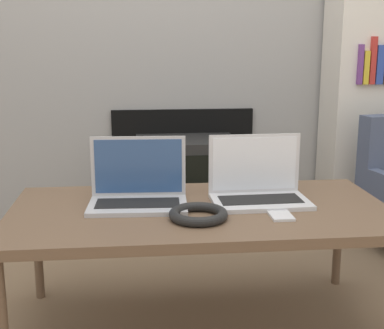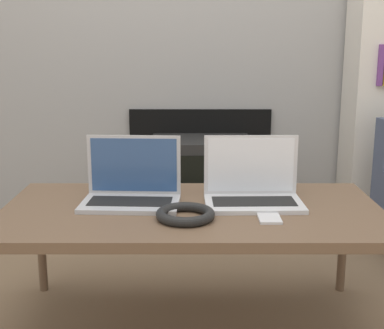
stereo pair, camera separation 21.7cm
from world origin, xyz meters
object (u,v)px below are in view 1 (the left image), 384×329
at_px(phone, 280,214).
at_px(laptop_right, 258,186).
at_px(headphones, 198,214).
at_px(laptop_left, 138,190).
at_px(tv, 186,183).

bearing_deg(phone, laptop_right, 101.29).
height_order(laptop_right, headphones, laptop_right).
bearing_deg(laptop_left, headphones, -40.56).
distance_m(laptop_left, phone, 0.51).
bearing_deg(laptop_right, headphones, -143.73).
height_order(laptop_right, tv, laptop_right).
xyz_separation_m(laptop_left, tv, (0.27, 1.04, -0.26)).
height_order(headphones, tv, tv).
bearing_deg(tv, phone, -80.26).
height_order(laptop_left, headphones, laptop_left).
bearing_deg(tv, headphones, -93.28).
bearing_deg(laptop_right, laptop_left, 178.72).
relative_size(laptop_left, laptop_right, 1.02).
relative_size(laptop_left, headphones, 1.82).
distance_m(phone, tv, 1.25).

